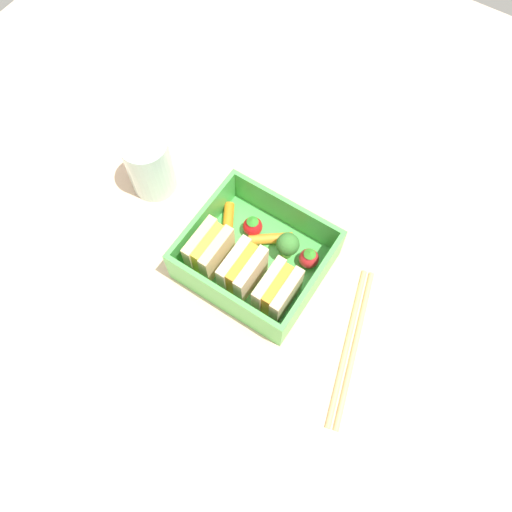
% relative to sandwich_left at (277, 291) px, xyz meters
% --- Properties ---
extents(ground_plane, '(1.20, 1.20, 0.02)m').
position_rel_sandwich_left_xyz_m(ground_plane, '(0.05, -0.03, -0.05)').
color(ground_plane, beige).
extents(bento_tray, '(0.16, 0.14, 0.01)m').
position_rel_sandwich_left_xyz_m(bento_tray, '(0.05, -0.03, -0.03)').
color(bento_tray, '#4EB850').
rests_on(bento_tray, ground_plane).
extents(bento_rim, '(0.16, 0.14, 0.05)m').
position_rel_sandwich_left_xyz_m(bento_rim, '(0.05, -0.03, -0.00)').
color(bento_rim, '#4EB850').
rests_on(bento_rim, bento_tray).
extents(sandwich_left, '(0.04, 0.06, 0.05)m').
position_rel_sandwich_left_xyz_m(sandwich_left, '(0.00, 0.00, 0.00)').
color(sandwich_left, '#E3B88E').
rests_on(sandwich_left, bento_tray).
extents(sandwich_center_left, '(0.04, 0.06, 0.05)m').
position_rel_sandwich_left_xyz_m(sandwich_center_left, '(0.05, 0.00, 0.00)').
color(sandwich_center_left, beige).
rests_on(sandwich_center_left, bento_tray).
extents(sandwich_center, '(0.04, 0.06, 0.05)m').
position_rel_sandwich_left_xyz_m(sandwich_center, '(0.10, 0.00, 0.00)').
color(sandwich_center, '#E4C485').
rests_on(sandwich_center, bento_tray).
extents(strawberry_far_left, '(0.02, 0.02, 0.03)m').
position_rel_sandwich_left_xyz_m(strawberry_far_left, '(-0.01, -0.06, -0.01)').
color(strawberry_far_left, red).
rests_on(strawberry_far_left, bento_tray).
extents(broccoli_floret, '(0.03, 0.03, 0.04)m').
position_rel_sandwich_left_xyz_m(broccoli_floret, '(0.02, -0.06, -0.00)').
color(broccoli_floret, '#8BC363').
rests_on(broccoli_floret, bento_tray).
extents(carrot_stick_far_left, '(0.05, 0.04, 0.01)m').
position_rel_sandwich_left_xyz_m(carrot_stick_far_left, '(0.04, -0.06, -0.02)').
color(carrot_stick_far_left, orange).
rests_on(carrot_stick_far_left, bento_tray).
extents(strawberry_left, '(0.02, 0.02, 0.03)m').
position_rel_sandwich_left_xyz_m(strawberry_left, '(0.07, -0.06, -0.01)').
color(strawberry_left, red).
rests_on(strawberry_left, bento_tray).
extents(carrot_stick_left, '(0.04, 0.05, 0.01)m').
position_rel_sandwich_left_xyz_m(carrot_stick_left, '(0.11, -0.05, -0.02)').
color(carrot_stick_left, orange).
rests_on(carrot_stick_left, bento_tray).
extents(chopstick_pair, '(0.07, 0.19, 0.01)m').
position_rel_sandwich_left_xyz_m(chopstick_pair, '(-0.10, -0.00, -0.04)').
color(chopstick_pair, tan).
rests_on(chopstick_pair, ground_plane).
extents(drinking_glass, '(0.06, 0.06, 0.09)m').
position_rel_sandwich_left_xyz_m(drinking_glass, '(0.23, -0.05, 0.00)').
color(drinking_glass, silver).
rests_on(drinking_glass, ground_plane).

